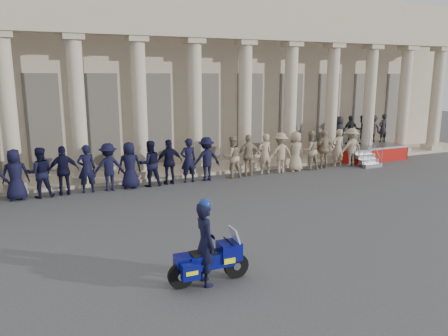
% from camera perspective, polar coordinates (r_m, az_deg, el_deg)
% --- Properties ---
extents(ground, '(90.00, 90.00, 0.00)m').
position_cam_1_polar(ground, '(13.41, 3.25, -8.31)').
color(ground, '#3C3C3F').
rests_on(ground, ground).
extents(building, '(40.00, 12.50, 9.00)m').
position_cam_1_polar(building, '(26.53, -11.76, 11.49)').
color(building, tan).
rests_on(building, ground).
extents(officer_rank, '(22.40, 0.74, 1.96)m').
position_cam_1_polar(officer_rank, '(18.79, -9.57, 0.58)').
color(officer_rank, black).
rests_on(officer_rank, ground).
extents(reviewing_stand, '(3.99, 3.88, 2.44)m').
position_cam_1_polar(reviewing_stand, '(26.07, 17.60, 4.08)').
color(reviewing_stand, gray).
rests_on(reviewing_stand, ground).
extents(motorcycle, '(1.94, 0.80, 1.25)m').
position_cam_1_polar(motorcycle, '(10.12, -1.86, -11.97)').
color(motorcycle, black).
rests_on(motorcycle, ground).
extents(rider, '(0.48, 0.71, 2.02)m').
position_cam_1_polar(rider, '(9.91, -2.46, -9.66)').
color(rider, black).
rests_on(rider, ground).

